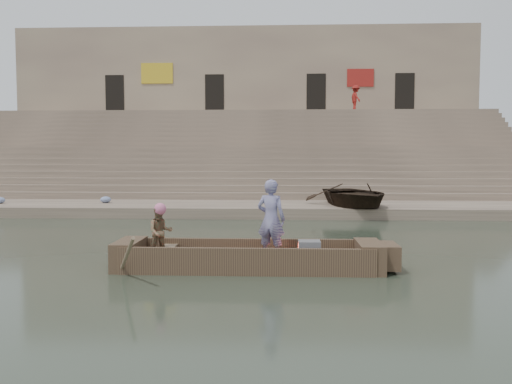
# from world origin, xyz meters

# --- Properties ---
(ground) EXTENTS (120.00, 120.00, 0.00)m
(ground) POSITION_xyz_m (0.00, 0.00, 0.00)
(ground) COLOR #273225
(ground) RESTS_ON ground
(lower_landing) EXTENTS (32.00, 4.00, 0.40)m
(lower_landing) POSITION_xyz_m (0.00, 8.00, 0.20)
(lower_landing) COLOR gray
(lower_landing) RESTS_ON ground
(mid_landing) EXTENTS (32.00, 3.00, 2.80)m
(mid_landing) POSITION_xyz_m (0.00, 15.50, 1.40)
(mid_landing) COLOR gray
(mid_landing) RESTS_ON ground
(upper_landing) EXTENTS (32.00, 3.00, 5.20)m
(upper_landing) POSITION_xyz_m (0.00, 22.50, 2.60)
(upper_landing) COLOR gray
(upper_landing) RESTS_ON ground
(ghat_steps) EXTENTS (32.00, 11.00, 5.20)m
(ghat_steps) POSITION_xyz_m (0.00, 17.19, 1.80)
(ghat_steps) COLOR gray
(ghat_steps) RESTS_ON ground
(building_wall) EXTENTS (32.00, 5.07, 11.20)m
(building_wall) POSITION_xyz_m (0.00, 26.50, 5.60)
(building_wall) COLOR tan
(building_wall) RESTS_ON ground
(main_rowboat) EXTENTS (5.00, 1.30, 0.22)m
(main_rowboat) POSITION_xyz_m (2.01, -2.82, 0.11)
(main_rowboat) COLOR brown
(main_rowboat) RESTS_ON ground
(rowboat_trim) EXTENTS (6.04, 2.63, 1.78)m
(rowboat_trim) POSITION_xyz_m (2.22, -2.82, 0.31)
(rowboat_trim) COLOR brown
(rowboat_trim) RESTS_ON ground
(standing_man) EXTENTS (0.72, 0.59, 1.69)m
(standing_man) POSITION_xyz_m (2.50, -2.76, 1.07)
(standing_man) COLOR navy
(standing_man) RESTS_ON main_rowboat
(rowing_man) EXTENTS (0.65, 0.58, 1.11)m
(rowing_man) POSITION_xyz_m (0.13, -2.75, 0.77)
(rowing_man) COLOR #2A7F4E
(rowing_man) RESTS_ON main_rowboat
(television) EXTENTS (0.46, 0.42, 0.40)m
(television) POSITION_xyz_m (3.30, -2.82, 0.42)
(television) COLOR slate
(television) RESTS_ON main_rowboat
(beached_rowboat) EXTENTS (4.06, 4.96, 0.90)m
(beached_rowboat) POSITION_xyz_m (5.52, 7.26, 0.85)
(beached_rowboat) COLOR #2D2116
(beached_rowboat) RESTS_ON lower_landing
(pedestrian) EXTENTS (0.87, 1.17, 1.62)m
(pedestrian) POSITION_xyz_m (7.39, 21.62, 6.01)
(pedestrian) COLOR maroon
(pedestrian) RESTS_ON upper_landing
(cloth_bundles) EXTENTS (4.70, 0.95, 0.26)m
(cloth_bundles) POSITION_xyz_m (-6.77, 7.97, 0.53)
(cloth_bundles) COLOR #3F5999
(cloth_bundles) RESTS_ON lower_landing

